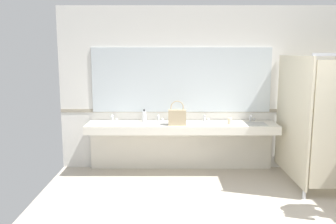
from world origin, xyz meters
name	(u,v)px	position (x,y,z in m)	size (l,w,h in m)	color
wall_back	(223,89)	(0.00, 2.59, 1.43)	(5.82, 0.12, 2.87)	silver
wall_back_tile_band	(223,111)	(0.00, 2.53, 1.05)	(5.82, 0.01, 0.06)	#9E937F
vanity_counter	(181,135)	(-0.76, 2.31, 0.65)	(3.24, 0.59, 0.99)	silver
mirror_panel	(181,80)	(-0.76, 2.52, 1.60)	(3.14, 0.02, 1.13)	silver
handbag	(177,117)	(-0.85, 2.07, 1.02)	(0.29, 0.14, 0.41)	tan
soap_dispenser	(144,116)	(-1.41, 2.39, 0.98)	(0.07, 0.07, 0.22)	white
paper_cup	(229,121)	(0.04, 2.14, 0.93)	(0.07, 0.07, 0.11)	beige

